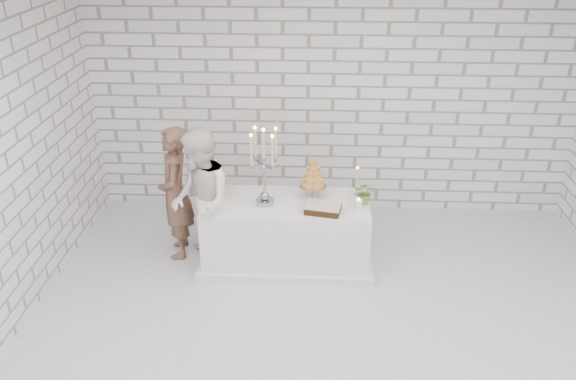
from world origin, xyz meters
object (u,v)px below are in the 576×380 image
object	(u,v)px
groom	(175,193)
candelabra	(264,167)
bride	(201,202)
cake_table	(286,232)
croquembouche	(313,178)

from	to	relation	value
groom	candelabra	distance (m)	1.10
candelabra	groom	bearing A→B (deg)	170.87
bride	groom	bearing A→B (deg)	-145.41
groom	candelabra	size ratio (longest dim) A/B	1.78
groom	bride	xyz separation A→B (m)	(0.33, -0.25, 0.03)
cake_table	croquembouche	world-z (taller)	croquembouche
bride	candelabra	xyz separation A→B (m)	(0.68, 0.09, 0.38)
cake_table	bride	size ratio (longest dim) A/B	1.12
groom	croquembouche	xyz separation A→B (m)	(1.53, 0.02, 0.21)
candelabra	croquembouche	world-z (taller)	candelabra
cake_table	bride	bearing A→B (deg)	-171.59
cake_table	candelabra	size ratio (longest dim) A/B	2.07
groom	croquembouche	world-z (taller)	groom
cake_table	candelabra	xyz separation A→B (m)	(-0.23, -0.05, 0.81)
bride	candelabra	distance (m)	0.78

